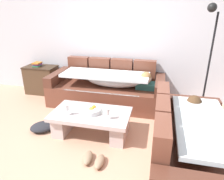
% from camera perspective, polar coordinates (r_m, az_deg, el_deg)
% --- Properties ---
extents(ground_plane, '(14.00, 14.00, 0.00)m').
position_cam_1_polar(ground_plane, '(2.97, -4.90, -17.25)').
color(ground_plane, tan).
extents(back_wall, '(9.00, 0.10, 2.70)m').
position_cam_1_polar(back_wall, '(4.43, 3.39, 14.99)').
color(back_wall, silver).
rests_on(back_wall, ground_plane).
extents(couch_along_wall, '(2.30, 0.92, 0.88)m').
position_cam_1_polar(couch_along_wall, '(4.22, -1.05, 0.39)').
color(couch_along_wall, brown).
rests_on(couch_along_wall, ground_plane).
extents(couch_near_window, '(0.92, 1.83, 0.88)m').
position_cam_1_polar(couch_near_window, '(2.71, 20.81, -14.26)').
color(couch_near_window, brown).
rests_on(couch_near_window, ground_plane).
extents(coffee_table, '(1.20, 0.68, 0.38)m').
position_cam_1_polar(coffee_table, '(3.25, -5.81, -8.43)').
color(coffee_table, '#BEAEAD').
rests_on(coffee_table, ground_plane).
extents(fruit_bowl, '(0.28, 0.28, 0.10)m').
position_cam_1_polar(fruit_bowl, '(3.16, -5.62, -5.67)').
color(fruit_bowl, silver).
rests_on(fruit_bowl, coffee_table).
extents(wine_glass_near_left, '(0.07, 0.07, 0.17)m').
position_cam_1_polar(wine_glass_near_left, '(3.12, -12.50, -4.89)').
color(wine_glass_near_left, silver).
rests_on(wine_glass_near_left, coffee_table).
extents(wine_glass_near_right, '(0.07, 0.07, 0.17)m').
position_cam_1_polar(wine_glass_near_right, '(2.94, -1.31, -6.11)').
color(wine_glass_near_right, silver).
rests_on(wine_glass_near_right, coffee_table).
extents(open_magazine, '(0.29, 0.23, 0.01)m').
position_cam_1_polar(open_magazine, '(3.18, -0.58, -6.03)').
color(open_magazine, white).
rests_on(open_magazine, coffee_table).
extents(side_cabinet, '(0.72, 0.44, 0.64)m').
position_cam_1_polar(side_cabinet, '(5.06, -18.94, 2.73)').
color(side_cabinet, '#4A3523').
rests_on(side_cabinet, ground_plane).
extents(book_stack_on_cabinet, '(0.17, 0.21, 0.09)m').
position_cam_1_polar(book_stack_on_cabinet, '(5.00, -20.09, 6.76)').
color(book_stack_on_cabinet, '#338C59').
rests_on(book_stack_on_cabinet, side_cabinet).
extents(floor_lamp, '(0.33, 0.31, 1.95)m').
position_cam_1_polar(floor_lamp, '(3.81, 25.01, 8.35)').
color(floor_lamp, black).
rests_on(floor_lamp, ground_plane).
extents(pair_of_shoes, '(0.31, 0.31, 0.09)m').
position_cam_1_polar(pair_of_shoes, '(2.81, -5.12, -18.73)').
color(pair_of_shoes, '#8C7259').
rests_on(pair_of_shoes, ground_plane).
extents(crumpled_garment, '(0.51, 0.50, 0.12)m').
position_cam_1_polar(crumpled_garment, '(3.61, -18.68, -9.62)').
color(crumpled_garment, '#232328').
rests_on(crumpled_garment, ground_plane).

